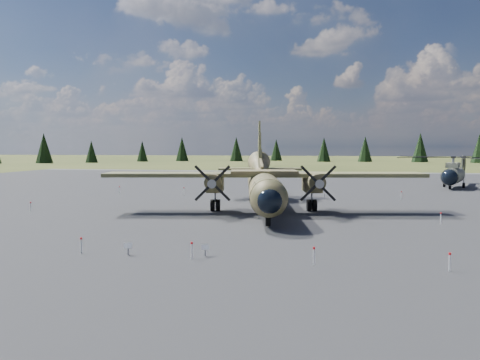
# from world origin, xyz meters

# --- Properties ---
(ground) EXTENTS (500.00, 500.00, 0.00)m
(ground) POSITION_xyz_m (0.00, 0.00, 0.00)
(ground) COLOR brown
(ground) RESTS_ON ground
(apron) EXTENTS (120.00, 120.00, 0.04)m
(apron) POSITION_xyz_m (0.00, 10.00, 0.00)
(apron) COLOR #5C5D61
(apron) RESTS_ON ground
(transport_plane) EXTENTS (27.00, 24.28, 8.90)m
(transport_plane) POSITION_xyz_m (2.91, 4.76, 2.56)
(transport_plane) COLOR #35381E
(transport_plane) RESTS_ON ground
(helicopter_near) EXTENTS (21.66, 21.66, 4.27)m
(helicopter_near) POSITION_xyz_m (24.78, 31.55, 3.03)
(helicopter_near) COLOR gray
(helicopter_near) RESTS_ON ground
(info_placard_left) EXTENTS (0.44, 0.26, 0.65)m
(info_placard_left) POSITION_xyz_m (-1.45, -13.40, 0.43)
(info_placard_left) COLOR gray
(info_placard_left) RESTS_ON ground
(info_placard_right) EXTENTS (0.41, 0.25, 0.60)m
(info_placard_right) POSITION_xyz_m (2.51, -12.87, 0.40)
(info_placard_right) COLOR gray
(info_placard_right) RESTS_ON ground
(barrier_fence) EXTENTS (33.12, 29.62, 0.85)m
(barrier_fence) POSITION_xyz_m (-0.46, -0.08, 0.51)
(barrier_fence) COLOR white
(barrier_fence) RESTS_ON ground
(treeline) EXTENTS (299.37, 305.65, 10.97)m
(treeline) POSITION_xyz_m (-5.24, -5.95, 4.74)
(treeline) COLOR black
(treeline) RESTS_ON ground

